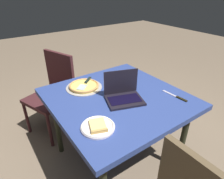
% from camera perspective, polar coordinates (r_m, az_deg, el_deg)
% --- Properties ---
extents(ground_plane, '(12.00, 12.00, 0.00)m').
position_cam_1_polar(ground_plane, '(2.15, 1.32, -19.50)').
color(ground_plane, '#776550').
extents(dining_table, '(1.09, 1.09, 0.75)m').
position_cam_1_polar(dining_table, '(1.70, 1.58, -4.02)').
color(dining_table, navy).
rests_on(dining_table, ground_plane).
extents(laptop, '(0.35, 0.31, 0.23)m').
position_cam_1_polar(laptop, '(1.60, 3.39, -1.30)').
color(laptop, black).
rests_on(laptop, dining_table).
extents(pizza_plate, '(0.23, 0.23, 0.04)m').
position_cam_1_polar(pizza_plate, '(1.32, -4.18, -10.81)').
color(pizza_plate, white).
rests_on(pizza_plate, dining_table).
extents(pizza_tray, '(0.33, 0.33, 0.04)m').
position_cam_1_polar(pizza_tray, '(1.81, -8.23, 1.04)').
color(pizza_tray, '#9F9B96').
rests_on(pizza_tray, dining_table).
extents(table_knife, '(0.03, 0.24, 0.01)m').
position_cam_1_polar(table_knife, '(1.73, 18.54, -2.06)').
color(table_knife, silver).
rests_on(table_knife, dining_table).
extents(chair_near, '(0.58, 0.58, 0.93)m').
position_cam_1_polar(chair_near, '(2.34, -16.65, -0.01)').
color(chair_near, '#3E1D1F').
rests_on(chair_near, ground_plane).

